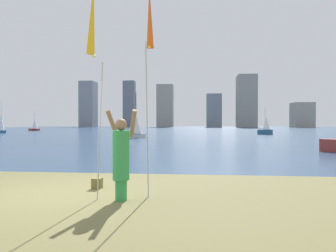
# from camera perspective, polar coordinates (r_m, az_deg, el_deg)

# --- Properties ---
(ground) EXTENTS (120.00, 138.00, 0.12)m
(ground) POSITION_cam_1_polar(r_m,az_deg,el_deg) (57.65, 2.14, -1.00)
(ground) COLOR brown
(person) EXTENTS (0.69, 0.51, 1.87)m
(person) POSITION_cam_1_polar(r_m,az_deg,el_deg) (6.45, -8.60, -5.39)
(person) COLOR green
(person) RESTS_ON ground
(kite_flag_left) EXTENTS (0.16, 0.85, 4.44)m
(kite_flag_left) POSITION_cam_1_polar(r_m,az_deg,el_deg) (6.62, -13.67, 18.17)
(kite_flag_left) COLOR #B2B2B7
(kite_flag_left) RESTS_ON ground
(kite_flag_right) EXTENTS (0.16, 0.69, 4.59)m
(kite_flag_right) POSITION_cam_1_polar(r_m,az_deg,el_deg) (7.20, -3.38, 18.43)
(kite_flag_right) COLOR #B2B2B7
(kite_flag_right) RESTS_ON ground
(bag) EXTENTS (0.23, 0.21, 0.25)m
(bag) POSITION_cam_1_polar(r_m,az_deg,el_deg) (7.85, -12.87, -10.18)
(bag) COLOR olive
(bag) RESTS_ON ground
(sailboat_3) EXTENTS (1.88, 2.70, 4.67)m
(sailboat_3) POSITION_cam_1_polar(r_m,az_deg,el_deg) (32.15, -6.08, 0.53)
(sailboat_3) COLOR silver
(sailboat_3) RESTS_ON ground
(sailboat_4) EXTENTS (1.90, 1.55, 4.90)m
(sailboat_4) POSITION_cam_1_polar(r_m,az_deg,el_deg) (54.18, -28.30, 0.36)
(sailboat_4) COLOR #2D6084
(sailboat_4) RESTS_ON ground
(sailboat_5) EXTENTS (2.07, 1.10, 3.96)m
(sailboat_5) POSITION_cam_1_polar(r_m,az_deg,el_deg) (66.21, -23.26, 0.24)
(sailboat_5) COLOR maroon
(sailboat_5) RESTS_ON ground
(sailboat_6) EXTENTS (2.13, 1.40, 3.62)m
(sailboat_6) POSITION_cam_1_polar(r_m,az_deg,el_deg) (43.50, 17.49, -0.18)
(sailboat_6) COLOR #2D6084
(sailboat_6) RESTS_ON ground
(skyline_tower_0) EXTENTS (5.03, 5.91, 16.08)m
(skyline_tower_0) POSITION_cam_1_polar(r_m,az_deg,el_deg) (114.07, -14.41, 3.87)
(skyline_tower_0) COLOR gray
(skyline_tower_0) RESTS_ON ground
(skyline_tower_1) EXTENTS (3.89, 3.17, 15.88)m
(skyline_tower_1) POSITION_cam_1_polar(r_m,az_deg,el_deg) (108.04, -7.13, 4.01)
(skyline_tower_1) COLOR slate
(skyline_tower_1) RESTS_ON ground
(skyline_tower_2) EXTENTS (5.63, 5.21, 14.84)m
(skyline_tower_2) POSITION_cam_1_polar(r_m,az_deg,el_deg) (109.62, -0.52, 3.69)
(skyline_tower_2) COLOR gray
(skyline_tower_2) RESTS_ON ground
(skyline_tower_3) EXTENTS (5.13, 4.23, 11.46)m
(skyline_tower_3) POSITION_cam_1_polar(r_m,az_deg,el_deg) (108.54, 8.43, 2.82)
(skyline_tower_3) COLOR gray
(skyline_tower_3) RESTS_ON ground
(skyline_tower_4) EXTENTS (6.11, 7.82, 17.33)m
(skyline_tower_4) POSITION_cam_1_polar(r_m,az_deg,el_deg) (107.49, 14.18, 4.40)
(skyline_tower_4) COLOR gray
(skyline_tower_4) RESTS_ON ground
(skyline_tower_5) EXTENTS (6.33, 6.16, 8.02)m
(skyline_tower_5) POSITION_cam_1_polar(r_m,az_deg,el_deg) (109.77, 23.38, 1.85)
(skyline_tower_5) COLOR gray
(skyline_tower_5) RESTS_ON ground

